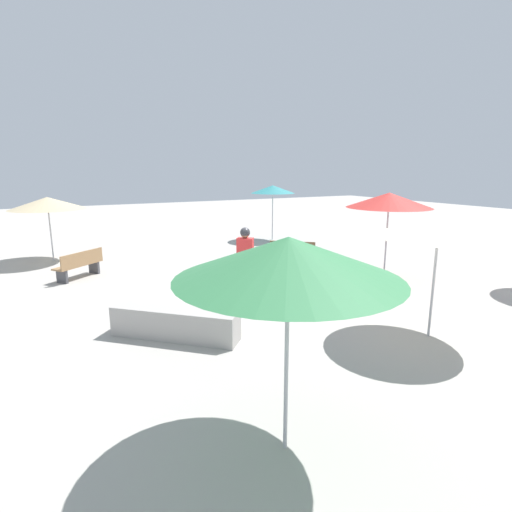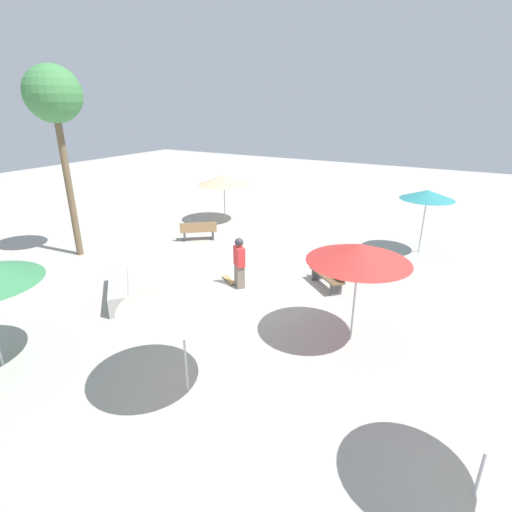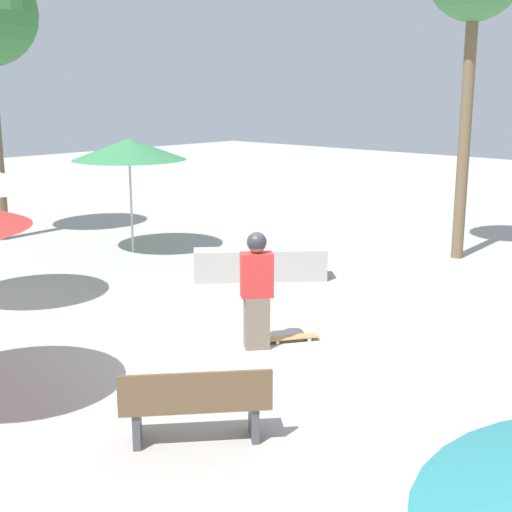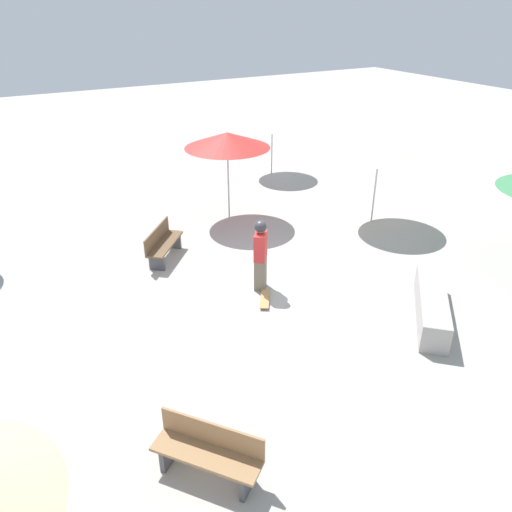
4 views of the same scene
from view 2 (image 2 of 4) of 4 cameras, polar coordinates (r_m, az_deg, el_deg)
ground_plane at (r=13.29m, az=-1.79°, el=-4.55°), size 60.00×60.00×0.00m
skater_main at (r=12.97m, az=-2.40°, el=-0.74°), size 0.51×0.48×1.72m
skateboard at (r=13.75m, az=-3.87°, el=-3.40°), size 0.78×0.60×0.07m
concrete_ledge at (r=13.19m, az=-18.99°, el=-4.53°), size 2.28×2.18×0.61m
bench_near at (r=17.86m, az=-8.22°, el=3.57°), size 1.53×1.34×0.85m
bench_far at (r=13.39m, az=10.27°, el=-2.68°), size 1.50×1.37×0.85m
shade_umbrella_red at (r=9.80m, az=14.50°, el=0.45°), size 2.51×2.51×2.64m
shade_umbrella_teal at (r=17.03m, az=23.30°, el=8.03°), size 2.06×2.06×2.57m
shade_umbrella_cream at (r=7.91m, az=-10.70°, el=-5.74°), size 2.48×2.48×2.43m
shade_umbrella_tan at (r=20.26m, az=-4.60°, el=10.76°), size 2.61×2.61×2.34m
shade_umbrella_white at (r=6.80m, az=31.70°, el=-16.42°), size 2.20×2.20×2.13m
palm_tree_center_right at (r=16.68m, az=-26.92°, el=19.45°), size 1.98×1.98×7.01m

